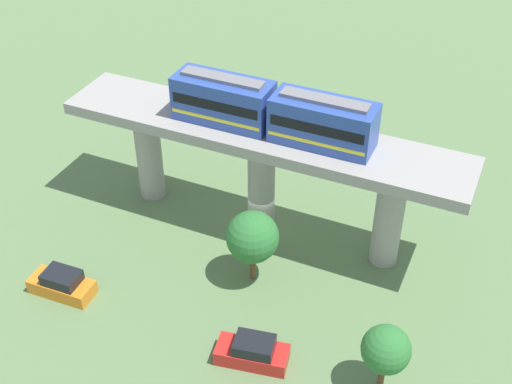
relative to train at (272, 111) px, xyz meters
name	(u,v)px	position (x,y,z in m)	size (l,w,h in m)	color
ground_plane	(261,224)	(0.00, -0.71, -9.69)	(120.00, 120.00, 0.00)	#5B7A4C
viaduct	(262,155)	(0.00, -0.71, -3.59)	(5.20, 28.00, 8.16)	#999691
train	(272,111)	(0.00, 0.00, 0.00)	(2.64, 13.55, 3.24)	#2D4CA5
parked_car_orange	(62,284)	(11.55, -9.61, -8.95)	(1.98, 4.27, 1.76)	orange
parked_car_red	(253,352)	(11.56, 3.85, -8.95)	(2.53, 4.46, 1.76)	red
tree_near_viaduct	(386,350)	(10.34, 11.12, -6.54)	(2.73, 2.73, 4.55)	brown
tree_mid_lot	(252,237)	(5.30, 1.01, -6.14)	(3.42, 3.42, 5.28)	brown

